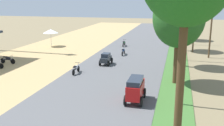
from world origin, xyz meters
The scene contains 16 objects.
parked_motorbike_fifth centered at (-12.13, 19.21, 0.55)m, with size 1.80×0.54×0.94m.
vendor_umbrella centered at (-12.43, 30.11, 2.31)m, with size 2.20×2.20×2.52m.
median_tree_second centered at (5.64, 16.72, 5.44)m, with size 4.15×4.15×7.82m.
median_tree_third centered at (5.55, 22.78, 6.44)m, with size 3.37×3.37×8.26m.
median_tree_fourth centered at (5.75, 31.78, 6.27)m, with size 3.79×3.79×7.99m.
median_tree_fifth centered at (5.59, 41.55, 6.31)m, with size 3.76×3.76×8.17m.
streetlamp_near centered at (5.80, 12.03, 4.88)m, with size 3.16×0.20×8.44m.
streetlamp_mid centered at (5.80, 25.71, 4.79)m, with size 3.16×0.20×8.26m.
streetlamp_far centered at (5.80, 37.03, 4.57)m, with size 3.16×0.20×7.83m.
utility_pole_near centered at (7.67, 31.07, 4.50)m, with size 1.80×0.20×8.61m.
utility_pole_far centered at (9.38, 27.83, 4.22)m, with size 1.80×0.20×8.06m.
car_van_red centered at (3.05, 11.75, 1.02)m, with size 1.19×2.41×1.67m.
car_hatchback_charcoal centered at (-1.66, 21.34, 0.75)m, with size 1.04×2.00×1.23m.
motorbike_ahead_second centered at (-3.49, 17.33, 0.57)m, with size 0.54×1.80×0.94m.
motorbike_ahead_third centered at (-0.86, 26.66, 0.57)m, with size 0.54×1.80×0.94m.
motorbike_ahead_fourth centered at (-2.00, 32.67, 0.57)m, with size 0.54×1.80×0.94m.
Camera 1 is at (5.65, -5.23, 6.99)m, focal length 42.51 mm.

